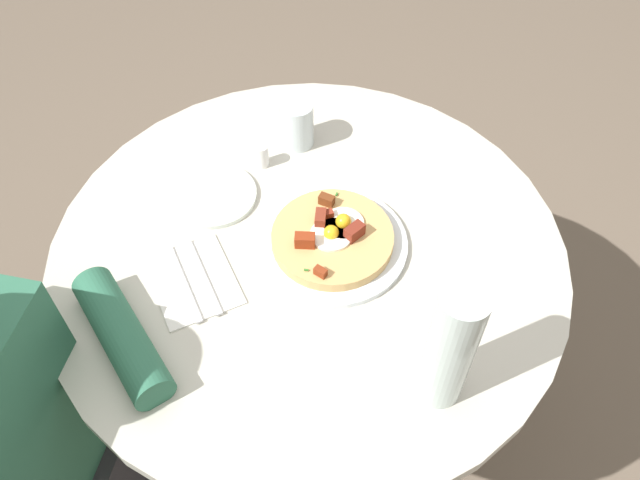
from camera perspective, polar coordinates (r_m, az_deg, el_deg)
The scene contains 11 objects.
ground_plane at distance 1.88m, azimuth -0.72°, elevation -14.78°, with size 6.00×6.00×0.00m, color #6B5B4C.
dining_table at distance 1.38m, azimuth -0.96°, elevation -5.23°, with size 0.97×0.97×0.75m.
pizza_plate at distance 1.23m, azimuth 1.07°, elevation -0.32°, with size 0.28×0.28×0.01m, color white.
breakfast_pizza at distance 1.21m, azimuth 1.10°, elevation 0.30°, with size 0.23×0.23×0.05m.
bread_plate at distance 1.33m, azimuth -9.15°, elevation 3.85°, with size 0.17×0.17×0.01m, color silver.
napkin at distance 1.21m, azimuth -10.88°, elevation -3.49°, with size 0.17×0.14×0.00m, color white.
fork at distance 1.20m, azimuth -10.11°, elevation -3.08°, with size 0.18×0.01×0.01m, color silver.
knife at distance 1.20m, azimuth -11.72°, elevation -3.66°, with size 0.18×0.01×0.01m, color silver.
water_glass at distance 1.39m, azimuth -1.98°, elevation 9.97°, with size 0.07×0.07×0.10m, color silver.
water_bottle at distance 0.98m, azimuth 11.21°, elevation -9.13°, with size 0.07×0.07×0.26m, color silver.
salt_shaker at distance 1.36m, azimuth -5.06°, elevation 7.28°, with size 0.03×0.03×0.05m, color white.
Camera 1 is at (-0.73, -0.18, 1.73)m, focal length 37.00 mm.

